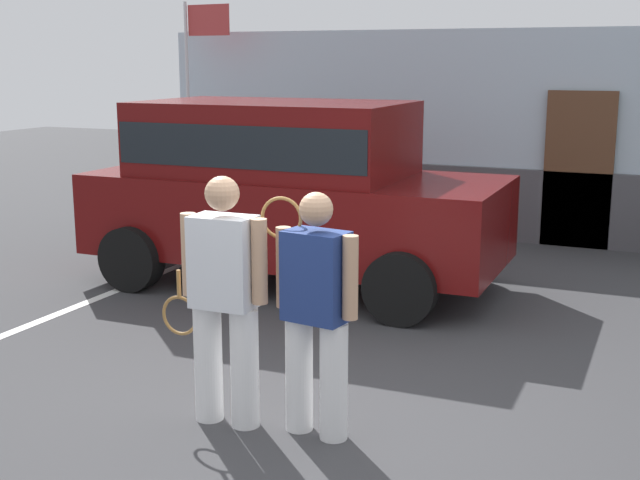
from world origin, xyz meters
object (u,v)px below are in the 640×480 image
(parked_suv, at_px, (287,184))
(tennis_player_man, at_px, (224,298))
(tennis_player_woman, at_px, (316,311))
(flag_pole, at_px, (197,73))

(parked_suv, relative_size, tennis_player_man, 2.64)
(tennis_player_man, bearing_deg, tennis_player_woman, -173.51)
(parked_suv, bearing_deg, flag_pole, 135.15)
(tennis_player_man, bearing_deg, flag_pole, -57.87)
(tennis_player_man, relative_size, flag_pole, 0.52)
(flag_pole, bearing_deg, parked_suv, -44.15)
(parked_suv, bearing_deg, tennis_player_man, -71.12)
(tennis_player_woman, bearing_deg, parked_suv, -53.06)
(tennis_player_woman, xyz_separation_m, flag_pole, (-4.77, 6.24, 1.42))
(parked_suv, xyz_separation_m, flag_pole, (-2.85, 2.77, 1.15))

